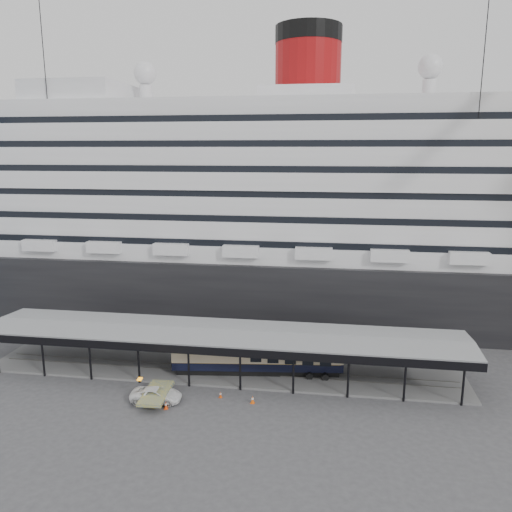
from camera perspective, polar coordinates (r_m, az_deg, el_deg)
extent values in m
plane|color=#3E3E41|center=(56.30, -4.97, -15.19)|extent=(200.00, 200.00, 0.00)
cube|color=black|center=(84.10, 0.01, -2.21)|extent=(130.00, 30.00, 10.00)
cylinder|color=maroon|center=(81.55, 5.95, 20.22)|extent=(10.00, 10.00, 9.00)
cylinder|color=black|center=(82.46, 6.03, 23.84)|extent=(10.10, 10.10, 2.50)
sphere|color=silver|center=(86.84, -12.57, 19.71)|extent=(3.60, 3.60, 3.60)
sphere|color=silver|center=(82.68, 19.31, 19.74)|extent=(3.60, 3.60, 3.60)
cube|color=slate|center=(60.62, -3.85, -12.97)|extent=(56.00, 8.00, 0.24)
cube|color=slate|center=(59.92, -4.00, -13.12)|extent=(54.00, 0.08, 0.10)
cube|color=slate|center=(61.19, -3.71, -12.55)|extent=(54.00, 0.08, 0.10)
cube|color=black|center=(54.86, -4.93, -10.82)|extent=(56.00, 0.18, 0.90)
cube|color=black|center=(63.04, -3.03, -7.69)|extent=(56.00, 0.18, 0.90)
cube|color=slate|center=(58.66, -3.92, -8.49)|extent=(56.00, 9.00, 0.24)
cylinder|color=black|center=(81.57, -22.21, 9.69)|extent=(0.12, 0.12, 47.21)
cylinder|color=black|center=(71.26, 23.65, 9.35)|extent=(0.12, 0.12, 47.21)
imported|color=white|center=(54.89, -11.33, -15.30)|extent=(5.41, 2.73, 1.47)
cube|color=black|center=(59.75, 0.17, -12.87)|extent=(18.88, 4.29, 0.63)
cube|color=black|center=(59.41, 0.17, -12.17)|extent=(19.81, 4.75, 0.98)
cube|color=#CAB692|center=(58.98, 0.17, -11.22)|extent=(19.81, 4.79, 1.16)
cube|color=black|center=(58.69, 0.17, -10.54)|extent=(19.81, 4.75, 0.36)
cube|color=#D8470C|center=(55.10, -4.07, -15.81)|extent=(0.44, 0.44, 0.03)
cone|color=#D8470C|center=(54.95, -4.08, -15.51)|extent=(0.37, 0.37, 0.64)
cylinder|color=white|center=(54.92, -4.08, -15.45)|extent=(0.21, 0.21, 0.13)
cube|color=#EA3F0D|center=(53.67, -10.25, -16.79)|extent=(0.51, 0.51, 0.03)
cone|color=#EA3F0D|center=(53.48, -10.27, -16.41)|extent=(0.43, 0.43, 0.79)
cylinder|color=white|center=(53.44, -10.27, -16.34)|extent=(0.25, 0.25, 0.15)
cube|color=#F55B0D|center=(53.90, -0.39, -16.44)|extent=(0.46, 0.46, 0.03)
cone|color=#F55B0D|center=(53.71, -0.40, -16.06)|extent=(0.39, 0.39, 0.81)
cylinder|color=white|center=(53.67, -0.40, -15.98)|extent=(0.26, 0.26, 0.16)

